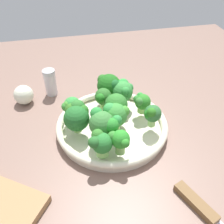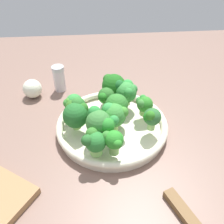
% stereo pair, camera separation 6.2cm
% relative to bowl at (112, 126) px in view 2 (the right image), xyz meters
% --- Properties ---
extents(ground_plane, '(1.30, 1.30, 0.03)m').
position_rel_bowl_xyz_m(ground_plane, '(0.03, -0.01, -0.03)').
color(ground_plane, '#7C5F53').
extents(bowl, '(0.28, 0.28, 0.03)m').
position_rel_bowl_xyz_m(bowl, '(0.00, 0.00, 0.00)').
color(bowl, beige).
rests_on(bowl, ground_plane).
extents(broccoli_floret_0, '(0.06, 0.06, 0.06)m').
position_rel_bowl_xyz_m(broccoli_floret_0, '(-0.07, 0.04, 0.05)').
color(broccoli_floret_0, '#84B45D').
rests_on(broccoli_floret_0, bowl).
extents(broccoli_floret_1, '(0.07, 0.06, 0.07)m').
position_rel_bowl_xyz_m(broccoli_floret_1, '(0.01, -0.08, 0.06)').
color(broccoli_floret_1, '#8CBE60').
rests_on(broccoli_floret_1, bowl).
extents(broccoli_floret_2, '(0.06, 0.06, 0.07)m').
position_rel_bowl_xyz_m(broccoli_floret_2, '(-0.01, 0.01, 0.06)').
color(broccoli_floret_2, '#A3D367').
rests_on(broccoli_floret_2, bowl).
extents(broccoli_floret_3, '(0.06, 0.06, 0.07)m').
position_rel_bowl_xyz_m(broccoli_floret_3, '(-0.10, 0.01, 0.05)').
color(broccoli_floret_3, '#91D266').
rests_on(broccoli_floret_3, bowl).
extents(broccoli_floret_4, '(0.04, 0.05, 0.06)m').
position_rel_bowl_xyz_m(broccoli_floret_4, '(-0.04, -0.09, 0.05)').
color(broccoli_floret_4, '#90DB64').
rests_on(broccoli_floret_4, bowl).
extents(broccoli_floret_5, '(0.05, 0.04, 0.06)m').
position_rel_bowl_xyz_m(broccoli_floret_5, '(-0.06, -0.01, 0.05)').
color(broccoli_floret_5, '#85BA5D').
rests_on(broccoli_floret_5, bowl).
extents(broccoli_floret_6, '(0.05, 0.05, 0.06)m').
position_rel_bowl_xyz_m(broccoli_floret_6, '(0.10, -0.05, 0.05)').
color(broccoli_floret_6, '#86C965').
rests_on(broccoli_floret_6, bowl).
extents(broccoli_floret_7, '(0.04, 0.04, 0.06)m').
position_rel_bowl_xyz_m(broccoli_floret_7, '(0.03, 0.09, 0.05)').
color(broccoli_floret_7, '#9CCD73').
rests_on(broccoli_floret_7, bowl).
extents(broccoli_floret_8, '(0.04, 0.04, 0.05)m').
position_rel_bowl_xyz_m(broccoli_floret_8, '(-0.02, 0.08, 0.05)').
color(broccoli_floret_8, '#96C965').
rests_on(broccoli_floret_8, bowl).
extents(broccoli_floret_9, '(0.06, 0.06, 0.07)m').
position_rel_bowl_xyz_m(broccoli_floret_9, '(0.03, 0.00, 0.06)').
color(broccoli_floret_9, '#9DD369').
rests_on(broccoli_floret_9, bowl).
extents(broccoli_floret_10, '(0.06, 0.06, 0.07)m').
position_rel_bowl_xyz_m(broccoli_floret_10, '(0.05, -0.03, 0.06)').
color(broccoli_floret_10, '#90CC72').
rests_on(broccoli_floret_10, bowl).
extents(broccoli_floret_11, '(0.05, 0.05, 0.06)m').
position_rel_bowl_xyz_m(broccoli_floret_11, '(0.10, -0.01, 0.05)').
color(broccoli_floret_11, '#7BB15A').
rests_on(broccoli_floret_11, bowl).
extents(garlic_bulb, '(0.06, 0.06, 0.06)m').
position_rel_bowl_xyz_m(garlic_bulb, '(-0.17, -0.22, 0.01)').
color(garlic_bulb, white).
rests_on(garlic_bulb, ground_plane).
extents(pepper_shaker, '(0.04, 0.04, 0.08)m').
position_rel_bowl_xyz_m(pepper_shaker, '(-0.20, -0.14, 0.03)').
color(pepper_shaker, silver).
rests_on(pepper_shaker, ground_plane).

